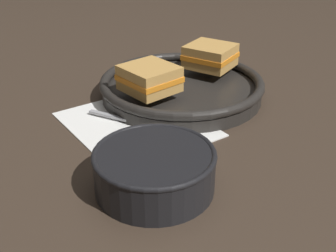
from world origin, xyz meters
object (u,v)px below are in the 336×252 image
Objects in this scene: skillet at (182,87)px; sandwich_near_right at (210,56)px; soup_bowl at (155,168)px; spoon at (139,123)px; sandwich_near_left at (149,78)px.

sandwich_near_right is (-0.01, 0.09, 0.04)m from skillet.
sandwich_near_right reaches higher than skillet.
soup_bowl reaches higher than skillet.
sandwich_near_right is at bearing 97.56° from skillet.
spoon is at bearing -74.05° from sandwich_near_right.
soup_bowl is at bearing -46.89° from skillet.
soup_bowl is at bearing -34.82° from sandwich_near_left.
sandwich_near_left is (-0.04, 0.05, 0.06)m from spoon.
sandwich_near_left is at bearing -82.44° from sandwich_near_right.
skillet is 0.10m from sandwich_near_left.
skillet is at bearing 97.56° from sandwich_near_left.
sandwich_near_left is (0.01, -0.09, 0.04)m from skillet.
sandwich_near_left is at bearing 102.99° from spoon.
sandwich_near_left is at bearing -82.44° from skillet.
skillet is (-0.21, 0.23, -0.01)m from soup_bowl.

